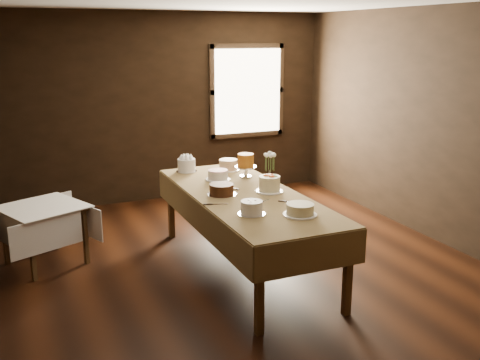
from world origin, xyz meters
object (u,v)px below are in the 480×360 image
Objects in this scene: cake_server_a at (265,201)px; cake_server_e at (220,204)px; cake_server_c at (228,187)px; side_table at (43,213)px; cake_swirl at (252,208)px; cake_chocolate at (222,190)px; flower_vase at (269,177)px; cake_cream at (300,210)px; cake_server_b at (295,202)px; cake_speckled at (228,165)px; cake_caramel at (246,167)px; cake_lattice at (218,176)px; cake_flowers at (269,184)px; cake_meringue at (186,166)px; display_table at (245,200)px.

cake_server_a is 1.00× the size of cake_server_e.
cake_server_a is 0.64m from cake_server_c.
cake_swirl is at bearing -43.83° from side_table.
flower_vase is at bearing 20.39° from cake_chocolate.
cake_cream reaches higher than cake_server_b.
cake_server_b is at bearing 18.09° from cake_swirl.
cake_speckled is 1.76m from cake_swirl.
side_table is at bearing 158.65° from cake_server_e.
cake_chocolate is (-0.53, -0.59, -0.07)m from cake_caramel.
cake_lattice reaches higher than cake_server_b.
cake_cream is at bearing -81.09° from cake_lattice.
cake_server_c is 1.00× the size of cake_server_e.
cake_server_c is (-0.30, -0.73, -0.06)m from cake_speckled.
side_table is 4.39× the size of cake_server_a.
cake_lattice is 2.02× the size of flower_vase.
cake_server_c is (-0.25, 1.16, -0.05)m from cake_cream.
cake_chocolate is 0.52m from cake_flowers.
cake_chocolate is at bearing 174.34° from cake_server_b.
cake_caramel is 1.20× the size of cake_server_a.
cake_caramel is (0.56, -0.51, 0.05)m from cake_meringue.
cake_lattice is at bearing 94.92° from display_table.
cake_speckled reaches higher than cake_server_b.
cake_server_a is at bearing -81.98° from cake_lattice.
display_table is 0.88m from cake_cream.
cake_meringue is 0.83× the size of cake_speckled.
cake_chocolate reaches higher than cake_server_a.
cake_lattice reaches higher than cake_server_e.
side_table is 7.50× the size of flower_vase.
flower_vase is (0.70, -0.86, -0.01)m from cake_meringue.
cake_caramel is 1.40m from cake_swirl.
cake_lattice is 0.35m from cake_caramel.
cake_lattice is 0.93× the size of cake_chocolate.
cake_speckled is 1.22× the size of cake_swirl.
cake_server_a is at bearing -122.76° from cake_flowers.
display_table is 8.71× the size of cake_speckled.
cake_swirl is at bearing -111.39° from cake_caramel.
side_table is at bearing 150.87° from cake_chocolate.
cake_cream reaches higher than cake_server_a.
cake_server_a is (2.03, -1.32, 0.26)m from side_table.
cake_chocolate is at bearing 171.74° from cake_flowers.
flower_vase is (0.43, 0.30, 0.13)m from display_table.
cake_speckled is 1.32× the size of cake_server_e.
flower_vase is (0.20, -0.74, 0.01)m from cake_speckled.
cake_flowers is 0.95× the size of cake_cream.
cake_chocolate is (-0.24, 0.05, 0.12)m from display_table.
cake_caramel is at bearing -42.59° from cake_meringue.
cake_server_c is (-0.15, 0.62, 0.00)m from cake_server_a.
cake_server_b is at bearing -42.79° from cake_chocolate.
flower_vase reaches higher than cake_server_b.
side_table is 2.44m from cake_server_a.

